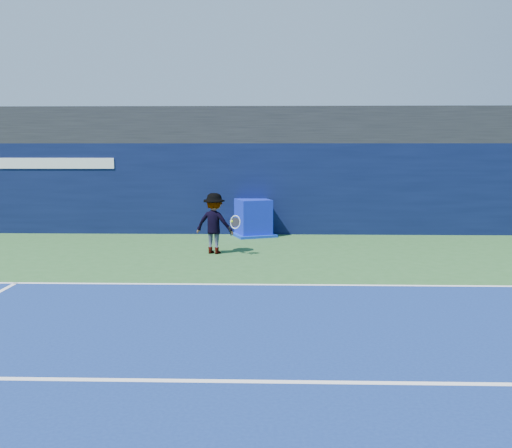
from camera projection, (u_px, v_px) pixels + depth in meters
name	position (u px, v px, depth m)	size (l,w,h in m)	color
ground	(243.00, 330.00, 9.03)	(80.00, 80.00, 0.00)	#2A5928
baseline	(250.00, 285.00, 12.00)	(24.00, 0.10, 0.01)	white
service_line	(235.00, 381.00, 7.05)	(24.00, 0.10, 0.01)	white
stadium_band	(259.00, 126.00, 19.94)	(36.00, 3.00, 1.20)	black
back_wall_assembly	(258.00, 188.00, 19.23)	(36.00, 1.03, 3.00)	black
equipment_cart	(253.00, 219.00, 18.57)	(1.61, 1.61, 1.20)	#0C1BAF
tennis_player	(214.00, 223.00, 15.47)	(1.34, 0.88, 1.65)	white
tennis_ball	(232.00, 221.00, 14.93)	(0.06, 0.06, 0.06)	#BFE119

